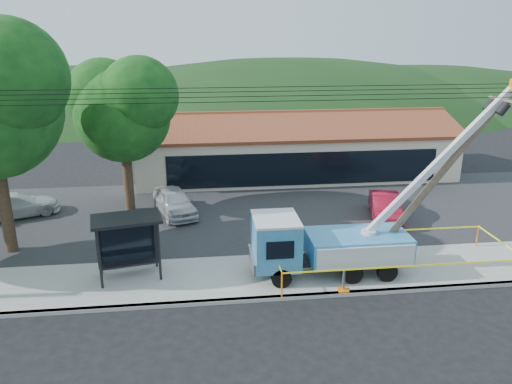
{
  "coord_description": "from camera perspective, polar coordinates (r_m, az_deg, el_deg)",
  "views": [
    {
      "loc": [
        -2.98,
        -15.13,
        10.24
      ],
      "look_at": [
        -0.55,
        5.0,
        3.57
      ],
      "focal_mm": 35.0,
      "sensor_mm": 36.0,
      "label": 1
    }
  ],
  "objects": [
    {
      "name": "parking_lot",
      "position": [
        29.13,
        -0.56,
        -2.27
      ],
      "size": [
        60.0,
        12.0,
        0.1
      ],
      "primitive_type": "cube",
      "color": "#28282B",
      "rests_on": "ground"
    },
    {
      "name": "hill_center",
      "position": [
        72.05,
        3.64,
        9.99
      ],
      "size": [
        89.6,
        64.0,
        32.0
      ],
      "primitive_type": "ellipsoid",
      "color": "#153312",
      "rests_on": "ground"
    },
    {
      "name": "bus_shelter",
      "position": [
        21.59,
        -14.53,
        -4.45
      ],
      "size": [
        3.08,
        2.23,
        2.7
      ],
      "rotation": [
        0.0,
        0.0,
        0.19
      ],
      "color": "black",
      "rests_on": "ground"
    },
    {
      "name": "car_silver",
      "position": [
        29.04,
        -9.21,
        -2.69
      ],
      "size": [
        3.02,
        4.71,
        1.49
      ],
      "primitive_type": "imported",
      "rotation": [
        0.0,
        0.0,
        0.31
      ],
      "color": "silver",
      "rests_on": "ground"
    },
    {
      "name": "sidewalk",
      "position": [
        21.86,
        1.78,
        -9.51
      ],
      "size": [
        60.0,
        4.0,
        0.15
      ],
      "primitive_type": "cube",
      "color": "gray",
      "rests_on": "ground"
    },
    {
      "name": "curb",
      "position": [
        20.22,
        2.6,
        -11.99
      ],
      "size": [
        60.0,
        0.25,
        0.15
      ],
      "primitive_type": "cube",
      "color": "gray",
      "rests_on": "ground"
    },
    {
      "name": "car_red",
      "position": [
        28.93,
        14.43,
        -3.13
      ],
      "size": [
        2.44,
        4.48,
        1.4
      ],
      "primitive_type": "imported",
      "rotation": [
        0.0,
        0.0,
        -0.24
      ],
      "color": "#A21028",
      "rests_on": "ground"
    },
    {
      "name": "tree_lot",
      "position": [
        28.7,
        -15.06,
        9.52
      ],
      "size": [
        6.3,
        5.6,
        8.94
      ],
      "color": "#332316",
      "rests_on": "ground"
    },
    {
      "name": "car_white",
      "position": [
        31.43,
        -25.62,
        -2.68
      ],
      "size": [
        5.02,
        3.61,
        1.35
      ],
      "primitive_type": "imported",
      "rotation": [
        0.0,
        0.0,
        1.99
      ],
      "color": "silver",
      "rests_on": "ground"
    },
    {
      "name": "utility_truck",
      "position": [
        21.5,
        8.13,
        -5.7
      ],
      "size": [
        11.03,
        3.6,
        8.19
      ],
      "color": "black",
      "rests_on": "ground"
    },
    {
      "name": "strip_mall",
      "position": [
        36.76,
        4.28,
        5.01
      ],
      "size": [
        22.5,
        8.53,
        4.67
      ],
      "color": "beige",
      "rests_on": "ground"
    },
    {
      "name": "leaning_pole",
      "position": [
        22.35,
        20.51,
        2.2
      ],
      "size": [
        6.11,
        1.73,
        8.13
      ],
      "color": "brown",
      "rests_on": "ground"
    },
    {
      "name": "ground",
      "position": [
        18.51,
        3.69,
        -15.43
      ],
      "size": [
        120.0,
        120.0,
        0.0
      ],
      "primitive_type": "plane",
      "color": "black",
      "rests_on": "ground"
    },
    {
      "name": "hill_west",
      "position": [
        71.88,
        -16.64,
        9.26
      ],
      "size": [
        78.4,
        56.0,
        28.0
      ],
      "primitive_type": "ellipsoid",
      "color": "#153312",
      "rests_on": "ground"
    },
    {
      "name": "hill_east",
      "position": [
        78.17,
        18.43,
        9.76
      ],
      "size": [
        72.8,
        52.0,
        26.0
      ],
      "primitive_type": "ellipsoid",
      "color": "#153312",
      "rests_on": "ground"
    },
    {
      "name": "caution_tape",
      "position": [
        22.68,
        15.1,
        -6.69
      ],
      "size": [
        10.28,
        3.7,
        1.07
      ],
      "color": "orange",
      "rests_on": "ground"
    }
  ]
}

